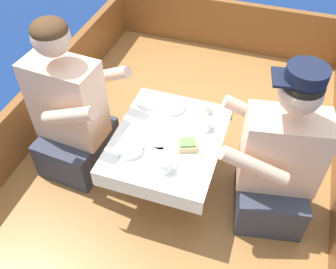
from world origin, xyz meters
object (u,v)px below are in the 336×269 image
(sandwich, at_px, (187,145))
(tin_can, at_px, (205,109))
(person_port, at_px, (71,115))
(coffee_cup_port, at_px, (166,166))
(person_starboard, at_px, (277,163))
(coffee_cup_starboard, at_px, (205,124))

(sandwich, xyz_separation_m, tin_can, (0.02, 0.31, -0.00))
(person_port, relative_size, coffee_cup_port, 10.33)
(person_starboard, xyz_separation_m, coffee_cup_starboard, (-0.42, 0.11, 0.05))
(coffee_cup_starboard, bearing_deg, person_starboard, -15.13)
(person_starboard, distance_m, coffee_cup_starboard, 0.44)
(person_port, height_order, person_starboard, person_port)
(coffee_cup_starboard, bearing_deg, coffee_cup_port, -107.40)
(person_port, xyz_separation_m, person_starboard, (1.19, 0.02, -0.01))
(person_starboard, height_order, coffee_cup_starboard, person_starboard)
(person_starboard, height_order, sandwich, person_starboard)
(person_port, distance_m, sandwich, 0.72)
(person_port, relative_size, coffee_cup_starboard, 9.75)
(person_port, distance_m, person_starboard, 1.19)
(coffee_cup_port, height_order, coffee_cup_starboard, coffee_cup_port)
(person_port, distance_m, tin_can, 0.78)
(person_starboard, height_order, coffee_cup_port, person_starboard)
(coffee_cup_starboard, height_order, tin_can, coffee_cup_starboard)
(person_starboard, relative_size, coffee_cup_port, 10.10)
(coffee_cup_port, bearing_deg, coffee_cup_starboard, 72.60)
(sandwich, relative_size, coffee_cup_starboard, 1.17)
(tin_can, bearing_deg, coffee_cup_port, -99.15)
(coffee_cup_starboard, distance_m, tin_can, 0.14)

